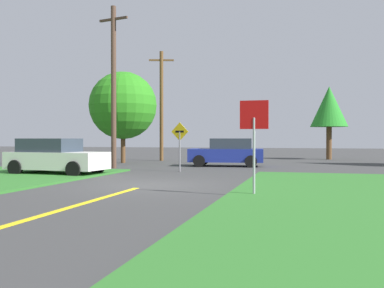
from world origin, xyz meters
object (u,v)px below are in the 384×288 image
oak_tree_right (123,106)px  parked_car_near_building (55,157)px  utility_pole_far (161,104)px  oak_tree_left (329,107)px  direction_sign (180,141)px  utility_pole_mid (114,85)px  stop_sign (254,128)px  car_approaching_junction (227,152)px

oak_tree_right → parked_car_near_building: bearing=-84.4°
utility_pole_far → oak_tree_left: (11.87, 5.07, -0.08)m
utility_pole_far → direction_sign: 10.82m
parked_car_near_building → direction_sign: size_ratio=1.88×
utility_pole_mid → oak_tree_left: bearing=48.5°
parked_car_near_building → utility_pole_mid: bearing=85.2°
oak_tree_right → utility_pole_far: bearing=65.4°
stop_sign → oak_tree_right: oak_tree_right is taller
stop_sign → direction_sign: size_ratio=1.11×
stop_sign → oak_tree_right: (-10.37, 14.39, 1.89)m
car_approaching_junction → direction_sign: (-1.52, -4.60, 0.69)m
utility_pole_far → utility_pole_mid: bearing=-89.3°
utility_pole_mid → oak_tree_left: 17.78m
parked_car_near_building → oak_tree_right: (-0.92, 9.42, 2.99)m
stop_sign → utility_pole_mid: utility_pole_mid is taller
parked_car_near_building → oak_tree_left: size_ratio=0.80×
car_approaching_junction → oak_tree_right: (-7.30, 1.65, 2.99)m
car_approaching_junction → oak_tree_right: size_ratio=0.74×
stop_sign → parked_car_near_building: size_ratio=0.59×
utility_pole_far → oak_tree_left: size_ratio=1.41×
utility_pole_mid → oak_tree_right: bearing=108.5°
car_approaching_junction → oak_tree_left: oak_tree_left is taller
stop_sign → oak_tree_right: size_ratio=0.44×
parked_car_near_building → oak_tree_left: 22.01m
oak_tree_left → car_approaching_junction: bearing=-121.2°
parked_car_near_building → utility_pole_mid: (0.72, 4.53, 3.72)m
direction_sign → oak_tree_right: oak_tree_right is taller
utility_pole_far → oak_tree_left: bearing=23.1°
stop_sign → car_approaching_junction: size_ratio=0.60×
parked_car_near_building → direction_sign: 5.84m
direction_sign → oak_tree_left: bearing=62.5°
stop_sign → car_approaching_junction: (-3.07, 12.73, -1.10)m
utility_pole_mid → car_approaching_junction: bearing=29.8°
oak_tree_left → parked_car_near_building: bearing=-125.0°
utility_pole_far → direction_sign: bearing=-66.1°
car_approaching_junction → parked_car_near_building: bearing=44.5°
direction_sign → oak_tree_left: oak_tree_left is taller
direction_sign → utility_pole_far: bearing=113.9°
direction_sign → utility_pole_mid: bearing=161.9°
parked_car_near_building → car_approaching_junction: same height
utility_pole_far → oak_tree_right: bearing=-114.6°
parked_car_near_building → car_approaching_junction: bearing=54.8°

